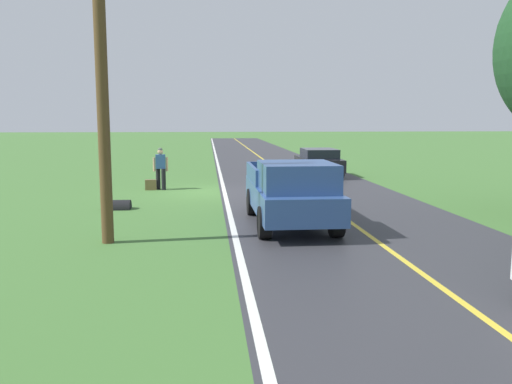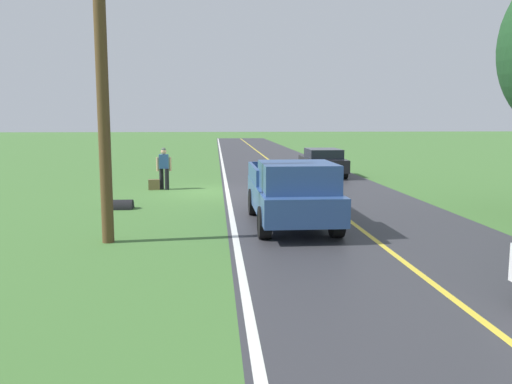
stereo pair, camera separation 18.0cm
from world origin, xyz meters
TOP-DOWN VIEW (x-y plane):
  - ground_plane at (0.00, 0.00)m, footprint 200.00×200.00m
  - road_surface at (-4.20, 0.00)m, footprint 7.11×120.00m
  - lane_edge_line at (-0.82, 0.00)m, footprint 0.16×117.60m
  - lane_centre_line at (-4.20, 0.00)m, footprint 0.14×117.60m
  - hitchhiker_walking at (1.79, -1.02)m, footprint 0.62×0.51m
  - suitcase_carried at (2.20, -0.90)m, footprint 0.48×0.24m
  - pickup_truck_passing at (-2.42, 7.05)m, footprint 2.13×5.41m
  - sedan_near_oncoming at (-5.86, -5.65)m, footprint 1.98×4.42m
  - utility_pole_roadside at (2.22, 8.59)m, footprint 0.28×0.28m
  - drainage_culvert at (2.77, 3.78)m, footprint 0.80×0.60m

SIDE VIEW (x-z plane):
  - ground_plane at x=0.00m, z-range 0.00..0.00m
  - drainage_culvert at x=2.77m, z-range -0.30..0.30m
  - road_surface at x=-4.20m, z-range 0.00..0.00m
  - lane_edge_line at x=-0.82m, z-range 0.00..0.01m
  - lane_centre_line at x=-4.20m, z-range 0.00..0.01m
  - suitcase_carried at x=2.20m, z-range 0.00..0.43m
  - sedan_near_oncoming at x=-5.86m, z-range 0.05..1.46m
  - pickup_truck_passing at x=-2.42m, z-range 0.06..1.88m
  - hitchhiker_walking at x=1.79m, z-range 0.11..1.85m
  - utility_pole_roadside at x=2.22m, z-range 0.00..7.05m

